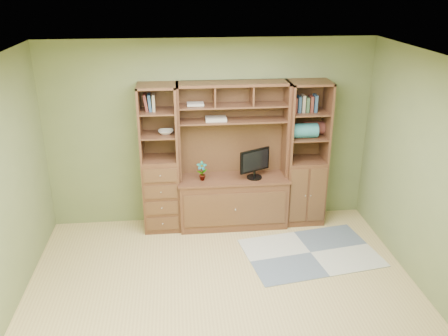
{
  "coord_description": "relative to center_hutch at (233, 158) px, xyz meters",
  "views": [
    {
      "loc": [
        -0.45,
        -4.27,
        3.32
      ],
      "look_at": [
        0.12,
        1.2,
        1.1
      ],
      "focal_mm": 38.0,
      "sensor_mm": 36.0,
      "label": 1
    }
  ],
  "objects": [
    {
      "name": "blanket_teal",
      "position": [
        0.97,
        -0.01,
        0.36
      ],
      "size": [
        0.34,
        0.2,
        0.2
      ],
      "primitive_type": "cube",
      "color": "#2C6F73",
      "rests_on": "right_tower"
    },
    {
      "name": "orchid",
      "position": [
        -0.44,
        -0.03,
        -0.16
      ],
      "size": [
        0.14,
        0.1,
        0.27
      ],
      "primitive_type": "imported",
      "color": "#B16B3B",
      "rests_on": "center_hutch"
    },
    {
      "name": "magazines",
      "position": [
        -0.23,
        0.09,
        0.54
      ],
      "size": [
        0.28,
        0.2,
        0.04
      ],
      "primitive_type": "cube",
      "color": "#AEA394",
      "rests_on": "center_hutch"
    },
    {
      "name": "left_tower",
      "position": [
        -1.0,
        0.04,
        0.0
      ],
      "size": [
        0.5,
        0.45,
        2.05
      ],
      "primitive_type": "cube",
      "color": "#522F1C",
      "rests_on": "ground"
    },
    {
      "name": "bowl",
      "position": [
        -0.9,
        0.04,
        0.39
      ],
      "size": [
        0.2,
        0.2,
        0.05
      ],
      "primitive_type": "imported",
      "color": "beige",
      "rests_on": "left_tower"
    },
    {
      "name": "room",
      "position": [
        -0.3,
        -1.73,
        0.28
      ],
      "size": [
        4.6,
        4.1,
        2.64
      ],
      "color": "tan",
      "rests_on": "ground"
    },
    {
      "name": "center_hutch",
      "position": [
        0.0,
        0.0,
        0.0
      ],
      "size": [
        1.54,
        0.53,
        2.05
      ],
      "primitive_type": "cube",
      "color": "#522F1C",
      "rests_on": "ground"
    },
    {
      "name": "blanket_red",
      "position": [
        1.16,
        0.12,
        0.36
      ],
      "size": [
        0.33,
        0.18,
        0.18
      ],
      "primitive_type": "cube",
      "color": "brown",
      "rests_on": "right_tower"
    },
    {
      "name": "rug",
      "position": [
        0.91,
        -0.87,
        -1.02
      ],
      "size": [
        1.81,
        1.35,
        0.01
      ],
      "primitive_type": "cube",
      "rotation": [
        0.0,
        0.0,
        0.16
      ],
      "color": "gray",
      "rests_on": "ground"
    },
    {
      "name": "right_tower",
      "position": [
        1.02,
        0.04,
        0.0
      ],
      "size": [
        0.55,
        0.45,
        2.05
      ],
      "primitive_type": "cube",
      "color": "#522F1C",
      "rests_on": "ground"
    },
    {
      "name": "monitor",
      "position": [
        0.29,
        -0.03,
        -0.01
      ],
      "size": [
        0.52,
        0.4,
        0.58
      ],
      "primitive_type": "cube",
      "rotation": [
        0.0,
        0.0,
        0.47
      ],
      "color": "black",
      "rests_on": "center_hutch"
    }
  ]
}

